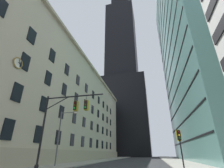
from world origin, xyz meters
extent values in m
cube|color=#BCAF93|center=(-17.36, 26.05, 12.38)|extent=(12.73, 64.11, 24.76)
cube|color=tan|center=(-10.75, 26.05, 24.06)|extent=(0.70, 64.11, 0.60)
cube|color=tan|center=(-10.85, 26.05, 1.10)|extent=(0.50, 64.11, 2.20)
cube|color=black|center=(-10.95, 3.00, 4.00)|extent=(0.14, 1.40, 2.20)
cube|color=black|center=(-10.95, 8.00, 4.00)|extent=(0.14, 1.40, 2.20)
cube|color=black|center=(-10.95, 13.00, 4.00)|extent=(0.14, 1.40, 2.20)
cube|color=black|center=(-10.95, 18.00, 4.00)|extent=(0.14, 1.40, 2.20)
cube|color=black|center=(-10.95, 23.00, 4.00)|extent=(0.14, 1.40, 2.20)
cube|color=black|center=(-10.95, 28.00, 4.00)|extent=(0.14, 1.40, 2.20)
cube|color=black|center=(-10.95, 33.00, 4.00)|extent=(0.14, 1.40, 2.20)
cube|color=black|center=(-10.95, 38.00, 4.00)|extent=(0.14, 1.40, 2.20)
cube|color=black|center=(-10.95, 43.00, 4.00)|extent=(0.14, 1.40, 2.20)
cube|color=black|center=(-10.95, 48.00, 4.00)|extent=(0.14, 1.40, 2.20)
cube|color=black|center=(-10.95, 3.00, 8.20)|extent=(0.14, 1.40, 2.20)
cube|color=black|center=(-10.95, 8.00, 8.20)|extent=(0.14, 1.40, 2.20)
cube|color=black|center=(-10.95, 13.00, 8.20)|extent=(0.14, 1.40, 2.20)
cube|color=black|center=(-10.95, 18.00, 8.20)|extent=(0.14, 1.40, 2.20)
cube|color=black|center=(-10.95, 23.00, 8.20)|extent=(0.14, 1.40, 2.20)
cube|color=black|center=(-10.95, 28.00, 8.20)|extent=(0.14, 1.40, 2.20)
cube|color=black|center=(-10.95, 33.00, 8.20)|extent=(0.14, 1.40, 2.20)
cube|color=black|center=(-10.95, 38.00, 8.20)|extent=(0.14, 1.40, 2.20)
cube|color=black|center=(-10.95, 43.00, 8.20)|extent=(0.14, 1.40, 2.20)
cube|color=black|center=(-10.95, 48.00, 8.20)|extent=(0.14, 1.40, 2.20)
cube|color=black|center=(-10.95, 3.00, 12.40)|extent=(0.14, 1.40, 2.20)
cube|color=black|center=(-10.95, 8.00, 12.40)|extent=(0.14, 1.40, 2.20)
cube|color=black|center=(-10.95, 13.00, 12.40)|extent=(0.14, 1.40, 2.20)
cube|color=black|center=(-10.95, 18.00, 12.40)|extent=(0.14, 1.40, 2.20)
cube|color=black|center=(-10.95, 23.00, 12.40)|extent=(0.14, 1.40, 2.20)
cube|color=black|center=(-10.95, 28.00, 12.40)|extent=(0.14, 1.40, 2.20)
cube|color=black|center=(-10.95, 33.00, 12.40)|extent=(0.14, 1.40, 2.20)
cube|color=black|center=(-10.95, 38.00, 12.40)|extent=(0.14, 1.40, 2.20)
cube|color=black|center=(-10.95, 43.00, 12.40)|extent=(0.14, 1.40, 2.20)
cube|color=black|center=(-10.95, 48.00, 12.40)|extent=(0.14, 1.40, 2.20)
cube|color=black|center=(-10.95, -2.00, 16.60)|extent=(0.14, 1.40, 2.20)
cube|color=black|center=(-10.95, 3.00, 16.60)|extent=(0.14, 1.40, 2.20)
cube|color=black|center=(-10.95, 8.00, 16.60)|extent=(0.14, 1.40, 2.20)
cube|color=black|center=(-10.95, 13.00, 16.60)|extent=(0.14, 1.40, 2.20)
cube|color=black|center=(-10.95, 18.00, 16.60)|extent=(0.14, 1.40, 2.20)
cube|color=black|center=(-10.95, 23.00, 16.60)|extent=(0.14, 1.40, 2.20)
cube|color=black|center=(-10.95, 28.00, 16.60)|extent=(0.14, 1.40, 2.20)
cube|color=black|center=(-10.95, 33.00, 16.60)|extent=(0.14, 1.40, 2.20)
cube|color=black|center=(-10.95, 38.00, 16.60)|extent=(0.14, 1.40, 2.20)
cube|color=black|center=(-10.95, 43.00, 16.60)|extent=(0.14, 1.40, 2.20)
cube|color=black|center=(-10.95, 48.00, 16.60)|extent=(0.14, 1.40, 2.20)
torus|color=olive|center=(-10.88, 1.99, 11.62)|extent=(0.13, 1.41, 1.41)
cylinder|color=silver|center=(-10.92, 1.99, 11.62)|extent=(0.05, 1.21, 1.21)
cube|color=black|center=(-10.85, 2.14, 11.67)|extent=(0.03, 0.36, 0.19)
cube|color=black|center=(-10.85, 2.08, 11.86)|extent=(0.03, 0.25, 0.52)
cube|color=black|center=(-10.61, 77.80, 20.62)|extent=(27.20, 27.20, 41.23)
cube|color=black|center=(-10.61, 77.80, 71.22)|extent=(19.04, 19.04, 59.98)
cube|color=slate|center=(20.33, 28.81, 29.75)|extent=(18.66, 39.06, 59.50)
cube|color=black|center=(10.96, 28.81, 4.00)|extent=(0.12, 38.06, 0.24)
cube|color=black|center=(10.96, 28.81, 8.00)|extent=(0.12, 38.06, 0.24)
cube|color=black|center=(10.96, 28.81, 12.00)|extent=(0.12, 38.06, 0.24)
cube|color=black|center=(10.96, 28.81, 16.00)|extent=(0.12, 38.06, 0.24)
cube|color=black|center=(10.96, 28.81, 20.00)|extent=(0.12, 38.06, 0.24)
cube|color=black|center=(10.96, 28.81, 24.00)|extent=(0.12, 38.06, 0.24)
cube|color=black|center=(10.96, 28.81, 28.00)|extent=(0.12, 38.06, 0.24)
cube|color=black|center=(10.96, 28.81, 32.00)|extent=(0.12, 38.06, 0.24)
cube|color=black|center=(10.96, 28.81, 36.00)|extent=(0.12, 38.06, 0.24)
cube|color=black|center=(10.96, 28.81, 40.00)|extent=(0.12, 38.06, 0.24)
cube|color=black|center=(10.96, 28.81, 44.00)|extent=(0.12, 38.06, 0.24)
cube|color=black|center=(10.96, 28.81, 48.00)|extent=(0.12, 38.06, 0.24)
cylinder|color=black|center=(-6.96, 3.40, 3.83)|extent=(0.20, 0.20, 7.36)
cylinder|color=black|center=(-6.96, 3.40, 0.40)|extent=(0.36, 0.36, 0.50)
cylinder|color=black|center=(-3.74, 3.40, 7.26)|extent=(6.43, 0.14, 0.14)
cylinder|color=black|center=(-5.67, 3.40, 6.66)|extent=(2.65, 0.10, 1.35)
cylinder|color=black|center=(-3.53, 3.40, 6.96)|extent=(0.04, 0.04, 0.60)
cube|color=black|center=(-3.53, 3.40, 6.21)|extent=(0.30, 0.30, 0.90)
cube|color=olive|center=(-3.53, 3.57, 6.21)|extent=(0.40, 0.40, 1.04)
sphere|color=#450808|center=(-3.53, 3.24, 6.49)|extent=(0.20, 0.20, 0.20)
sphere|color=#4B3A08|center=(-3.53, 3.24, 6.21)|extent=(0.20, 0.20, 0.20)
sphere|color=green|center=(-3.53, 3.24, 5.93)|extent=(0.20, 0.20, 0.20)
cylinder|color=black|center=(-2.35, 3.40, 6.96)|extent=(0.04, 0.04, 0.60)
cube|color=black|center=(-2.35, 3.40, 6.21)|extent=(0.30, 0.30, 0.90)
cube|color=olive|center=(-2.35, 3.57, 6.21)|extent=(0.40, 0.40, 1.04)
sphere|color=#450808|center=(-2.35, 3.24, 6.49)|extent=(0.20, 0.20, 0.20)
sphere|color=#4B3A08|center=(-2.35, 3.24, 6.21)|extent=(0.20, 0.20, 0.20)
sphere|color=green|center=(-2.35, 3.24, 5.93)|extent=(0.20, 0.20, 0.20)
cylinder|color=black|center=(6.55, 5.89, 1.96)|extent=(0.12, 0.12, 3.61)
cube|color=black|center=(6.55, 5.89, 3.26)|extent=(0.30, 0.30, 0.90)
cube|color=olive|center=(6.55, 6.06, 3.26)|extent=(0.40, 0.40, 1.04)
sphere|color=#450808|center=(6.55, 5.73, 3.54)|extent=(0.20, 0.20, 0.20)
sphere|color=yellow|center=(6.55, 5.73, 3.26)|extent=(0.20, 0.20, 0.20)
sphere|color=#083D10|center=(6.55, 5.73, 2.98)|extent=(0.20, 0.20, 0.20)
cylinder|color=#47474C|center=(-8.57, 9.18, 3.67)|extent=(0.18, 0.18, 7.05)
cylinder|color=#47474C|center=(-7.47, 9.18, 7.05)|extent=(2.19, 0.10, 0.10)
ellipsoid|color=#EFE5C6|center=(-6.38, 9.18, 6.95)|extent=(0.56, 0.32, 0.24)
camera|label=1|loc=(4.00, -11.35, 1.66)|focal=25.42mm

